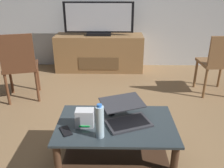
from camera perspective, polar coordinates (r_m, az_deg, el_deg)
The scene contains 12 objects.
ground_plane at distance 2.56m, azimuth -0.72°, elevation -13.19°, with size 7.68×7.68×0.00m, color olive.
coffee_table at distance 2.12m, azimuth 0.93°, elevation -12.45°, with size 1.00×0.63×0.42m.
media_cabinet at distance 4.43m, azimuth -3.02°, elevation 7.53°, with size 1.57×0.52×0.65m.
television at distance 4.29m, azimuth -3.21°, elevation 15.17°, with size 1.22×0.20×0.57m.
dining_chair at distance 3.64m, azimuth 24.18°, elevation 5.00°, with size 0.46×0.46×0.88m.
side_chair at distance 3.38m, azimuth -21.24°, elevation 4.55°, with size 0.54×0.54×0.94m.
laptop at distance 2.06m, azimuth 3.32°, elevation -7.28°, with size 0.48×0.48×0.16m.
router_box at distance 1.99m, azimuth -6.52°, elevation -8.07°, with size 0.15×0.10×0.15m.
water_bottle_near at distance 1.82m, azimuth -2.96°, elevation -8.99°, with size 0.07×0.07×0.28m.
cell_phone at distance 1.98m, azimuth -10.99°, elevation -11.00°, with size 0.07×0.14×0.01m, color black.
tv_remote at distance 2.14m, azimuth -3.20°, elevation -7.55°, with size 0.04×0.16×0.02m, color #99999E.
soundbar_remote at distance 2.22m, azimuth -1.06°, elevation -6.32°, with size 0.04×0.16×0.02m, color black.
Camera 1 is at (0.07, -2.06, 1.52)m, focal length 38.18 mm.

